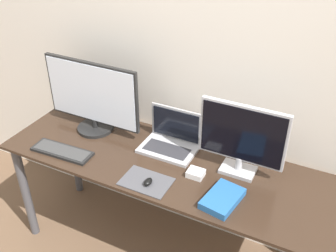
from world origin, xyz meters
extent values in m
cube|color=silver|center=(0.00, 0.67, 1.25)|extent=(7.00, 0.05, 2.50)
cube|color=#332319|center=(0.00, 0.30, 0.73)|extent=(1.90, 0.61, 0.02)
cylinder|color=#47474C|center=(-0.89, 0.06, 0.36)|extent=(0.05, 0.05, 0.72)
cylinder|color=#47474C|center=(-0.89, 0.55, 0.36)|extent=(0.05, 0.05, 0.72)
cylinder|color=#47474C|center=(0.89, 0.55, 0.36)|extent=(0.05, 0.05, 0.72)
cylinder|color=black|center=(-0.55, 0.40, 0.75)|extent=(0.22, 0.22, 0.02)
cylinder|color=black|center=(-0.55, 0.40, 0.79)|extent=(0.04, 0.04, 0.05)
cube|color=black|center=(-0.55, 0.41, 1.00)|extent=(0.62, 0.02, 0.39)
cube|color=silver|center=(-0.55, 0.40, 1.00)|extent=(0.60, 0.01, 0.36)
cube|color=#B2B2B7|center=(0.37, 0.40, 0.75)|extent=(0.18, 0.13, 0.02)
cylinder|color=#B2B2B7|center=(0.37, 0.40, 0.80)|extent=(0.04, 0.04, 0.07)
cube|color=#B2B2B7|center=(0.37, 0.41, 0.98)|extent=(0.45, 0.02, 0.32)
cube|color=black|center=(0.37, 0.40, 0.98)|extent=(0.42, 0.01, 0.30)
cube|color=#ADADB2|center=(-0.04, 0.40, 0.75)|extent=(0.32, 0.21, 0.02)
cube|color=#2D2D33|center=(-0.04, 0.39, 0.76)|extent=(0.26, 0.11, 0.00)
cube|color=#ADADB2|center=(-0.04, 0.51, 0.86)|extent=(0.32, 0.01, 0.20)
cube|color=black|center=(-0.04, 0.50, 0.86)|extent=(0.28, 0.00, 0.18)
cube|color=black|center=(-0.57, 0.12, 0.75)|extent=(0.37, 0.14, 0.02)
cube|color=#383838|center=(-0.57, 0.12, 0.76)|extent=(0.34, 0.11, 0.00)
cube|color=#47474C|center=(-0.02, 0.11, 0.74)|extent=(0.26, 0.17, 0.00)
ellipsoid|color=black|center=(0.00, 0.09, 0.76)|extent=(0.04, 0.06, 0.03)
cube|color=#235B9E|center=(0.38, 0.15, 0.76)|extent=(0.18, 0.24, 0.04)
cube|color=white|center=(0.38, 0.15, 0.76)|extent=(0.17, 0.24, 0.03)
cube|color=white|center=(0.19, 0.27, 0.76)|extent=(0.09, 0.07, 0.03)
camera|label=1|loc=(0.78, -1.22, 2.07)|focal=42.00mm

